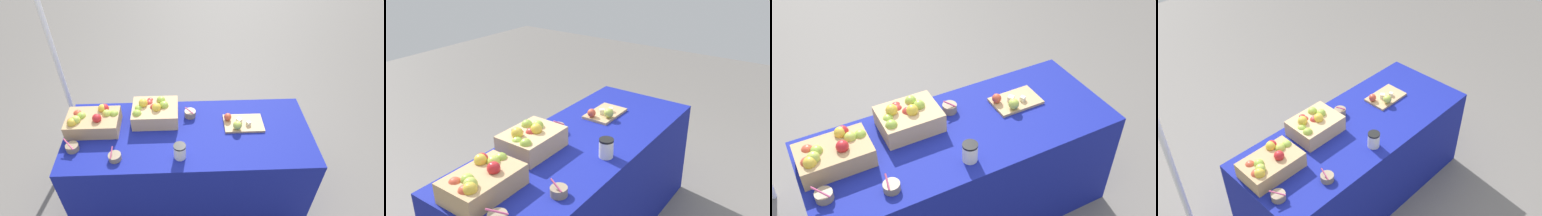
{
  "view_description": "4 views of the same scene",
  "coord_description": "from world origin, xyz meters",
  "views": [
    {
      "loc": [
        -0.04,
        -1.74,
        2.49
      ],
      "look_at": [
        0.03,
        0.02,
        0.98
      ],
      "focal_mm": 29.85,
      "sensor_mm": 36.0,
      "label": 1
    },
    {
      "loc": [
        -1.81,
        -1.26,
        1.94
      ],
      "look_at": [
        -0.07,
        -0.04,
        1.01
      ],
      "focal_mm": 36.88,
      "sensor_mm": 36.0,
      "label": 2
    },
    {
      "loc": [
        -0.9,
        -1.75,
        2.51
      ],
      "look_at": [
        0.02,
        0.0,
        0.9
      ],
      "focal_mm": 41.48,
      "sensor_mm": 36.0,
      "label": 3
    },
    {
      "loc": [
        -1.8,
        -1.69,
        2.82
      ],
      "look_at": [
        0.0,
        0.07,
        0.88
      ],
      "focal_mm": 39.78,
      "sensor_mm": 36.0,
      "label": 4
    }
  ],
  "objects": [
    {
      "name": "table",
      "position": [
        0.0,
        0.0,
        0.37
      ],
      "size": [
        1.9,
        0.76,
        0.74
      ],
      "primitive_type": "cube",
      "color": "navy",
      "rests_on": "ground_plane"
    },
    {
      "name": "apple_crate_left",
      "position": [
        -0.73,
        0.08,
        0.81
      ],
      "size": [
        0.4,
        0.26,
        0.17
      ],
      "color": "tan",
      "rests_on": "table"
    },
    {
      "name": "apple_crate_middle",
      "position": [
        -0.26,
        0.17,
        0.81
      ],
      "size": [
        0.36,
        0.28,
        0.18
      ],
      "color": "tan",
      "rests_on": "table"
    },
    {
      "name": "cutting_board_front",
      "position": [
        0.41,
        0.07,
        0.76
      ],
      "size": [
        0.31,
        0.2,
        0.09
      ],
      "color": "tan",
      "rests_on": "table"
    },
    {
      "name": "sample_bowl_near",
      "position": [
        0.02,
        0.19,
        0.77
      ],
      "size": [
        0.09,
        0.09,
        0.1
      ],
      "color": "gray",
      "rests_on": "table"
    },
    {
      "name": "sample_bowl_mid",
      "position": [
        -0.53,
        -0.24,
        0.76
      ],
      "size": [
        0.09,
        0.09,
        0.09
      ],
      "color": "gray",
      "rests_on": "table"
    },
    {
      "name": "coffee_cup",
      "position": [
        -0.07,
        -0.24,
        0.8
      ],
      "size": [
        0.09,
        0.09,
        0.12
      ],
      "color": "silver",
      "rests_on": "table"
    }
  ]
}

